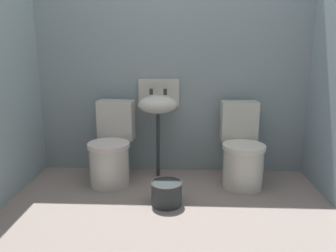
{
  "coord_description": "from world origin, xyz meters",
  "views": [
    {
      "loc": [
        0.12,
        -2.3,
        1.32
      ],
      "look_at": [
        0.0,
        0.3,
        0.7
      ],
      "focal_mm": 36.16,
      "sensor_mm": 36.0,
      "label": 1
    }
  ],
  "objects_px": {
    "toilet_left": "(111,150)",
    "bucket": "(166,193)",
    "toilet_right": "(242,152)",
    "sink": "(158,104)"
  },
  "relations": [
    {
      "from": "toilet_left",
      "to": "bucket",
      "type": "distance_m",
      "value": 0.78
    },
    {
      "from": "toilet_left",
      "to": "bucket",
      "type": "relative_size",
      "value": 2.85
    },
    {
      "from": "toilet_left",
      "to": "bucket",
      "type": "bearing_deg",
      "value": 143.05
    },
    {
      "from": "toilet_left",
      "to": "toilet_right",
      "type": "bearing_deg",
      "value": -175.82
    },
    {
      "from": "toilet_right",
      "to": "sink",
      "type": "xyz_separation_m",
      "value": [
        -0.82,
        0.19,
        0.43
      ]
    },
    {
      "from": "bucket",
      "to": "toilet_right",
      "type": "bearing_deg",
      "value": 35.06
    },
    {
      "from": "toilet_left",
      "to": "toilet_right",
      "type": "distance_m",
      "value": 1.27
    },
    {
      "from": "toilet_left",
      "to": "sink",
      "type": "relative_size",
      "value": 0.79
    },
    {
      "from": "toilet_right",
      "to": "bucket",
      "type": "height_order",
      "value": "toilet_right"
    },
    {
      "from": "toilet_right",
      "to": "toilet_left",
      "type": "bearing_deg",
      "value": -1.6
    }
  ]
}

